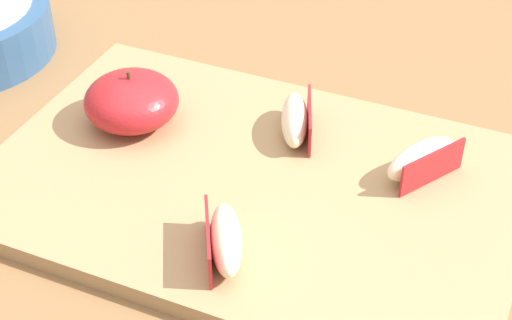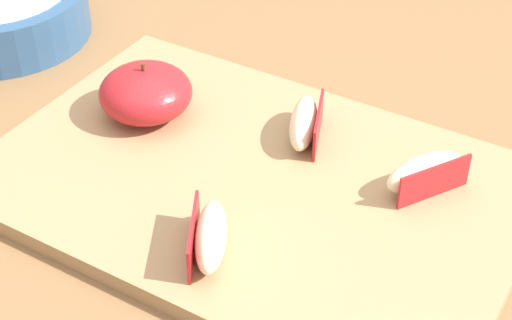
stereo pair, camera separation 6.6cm
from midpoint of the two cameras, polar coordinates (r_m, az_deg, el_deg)
dining_table at (r=0.82m, az=-0.00°, el=-4.31°), size 1.15×0.92×0.75m
cutting_board at (r=0.68m, az=-2.79°, el=-1.96°), size 0.45×0.30×0.02m
apple_half_skin_up at (r=0.74m, az=-11.33°, el=4.03°), size 0.09×0.09×0.05m
apple_wedge_back at (r=0.71m, az=0.18°, el=2.76°), size 0.05×0.08×0.03m
apple_wedge_left at (r=0.68m, az=8.94°, el=-0.08°), size 0.06×0.07×0.03m
apple_wedge_right at (r=0.60m, az=-5.42°, el=-5.76°), size 0.06×0.08×0.03m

